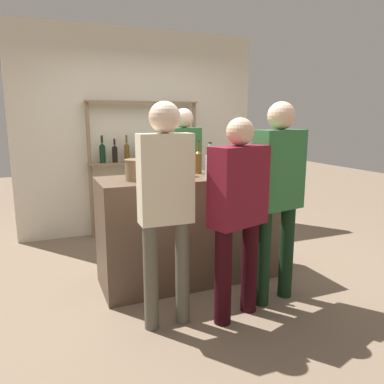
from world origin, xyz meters
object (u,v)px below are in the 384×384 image
Objects in this scene: cork_jar at (184,168)px; customer_left at (166,197)px; wine_glass at (233,161)px; counter_bottle_3 at (198,161)px; counter_bottle_0 at (236,158)px; ice_bucket at (137,170)px; customer_right at (278,187)px; counter_bottle_1 at (210,165)px; server_behind_counter at (184,168)px; customer_center at (238,206)px; counter_bottle_2 at (163,163)px.

cork_jar is 0.89m from customer_left.
customer_left is (-0.95, -0.70, -0.15)m from wine_glass.
counter_bottle_3 is 0.36m from wine_glass.
counter_bottle_3 is at bearing -179.35° from counter_bottle_0.
ice_bucket is 0.13× the size of customer_left.
counter_bottle_1 is at bearing 29.22° from customer_right.
server_behind_counter is 1.55m from customer_right.
counter_bottle_0 is 1.64× the size of ice_bucket.
ice_bucket is at bearing 19.69° from customer_center.
customer_center is at bearing 94.98° from customer_right.
counter_bottle_1 is 0.44m from counter_bottle_2.
cork_jar is (-0.51, 0.06, -0.05)m from wine_glass.
counter_bottle_3 is at bearing -34.60° from customer_left.
cork_jar is (-0.17, 0.24, -0.05)m from counter_bottle_1.
counter_bottle_1 is at bearing -54.21° from cork_jar.
wine_glass is 0.10× the size of customer_right.
counter_bottle_1 is 1.52× the size of ice_bucket.
cork_jar is at bearing -150.47° from counter_bottle_3.
wine_glass is at bearing -125.65° from counter_bottle_0.
server_behind_counter reaches higher than counter_bottle_3.
cork_jar is (0.22, 0.04, -0.06)m from counter_bottle_2.
counter_bottle_0 is 1.41m from customer_left.
counter_bottle_3 is 1.10m from customer_left.
counter_bottle_1 is 0.66m from customer_right.
customer_right reaches higher than wine_glass.
counter_bottle_2 is 0.21× the size of customer_left.
ice_bucket is at bearing -165.00° from counter_bottle_3.
customer_left is (-0.75, -1.56, 0.01)m from server_behind_counter.
counter_bottle_2 is 1.06× the size of counter_bottle_3.
customer_left reaches higher than counter_bottle_0.
customer_left is (-1.08, -0.89, -0.16)m from counter_bottle_0.
ice_bucket is at bearing -172.05° from cork_jar.
wine_glass is 1.19m from customer_left.
customer_left is at bearing -86.81° from ice_bucket.
counter_bottle_3 is at bearing 13.54° from customer_right.
counter_bottle_1 is 0.20× the size of customer_left.
server_behind_counter reaches higher than ice_bucket.
wine_glass is 0.92m from customer_center.
customer_right is (0.38, -0.85, -0.15)m from counter_bottle_3.
server_behind_counter is 0.99× the size of customer_left.
customer_right reaches higher than customer_center.
counter_bottle_0 is at bearing -14.53° from customer_right.
customer_left reaches higher than counter_bottle_2.
counter_bottle_3 is 0.71m from ice_bucket.
counter_bottle_0 is at bearing -45.46° from customer_center.
counter_bottle_1 is 0.19× the size of customer_right.
ice_bucket is 1.35× the size of cork_jar.
customer_left reaches higher than customer_center.
counter_bottle_3 is 0.19× the size of server_behind_counter.
customer_center reaches higher than wine_glass.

